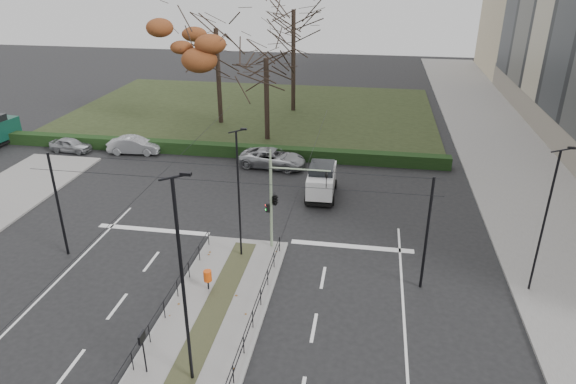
% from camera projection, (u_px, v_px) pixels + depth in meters
% --- Properties ---
extents(ground, '(140.00, 140.00, 0.00)m').
position_uv_depth(ground, '(225.00, 291.00, 25.42)').
color(ground, black).
rests_on(ground, ground).
extents(median_island, '(4.40, 15.00, 0.14)m').
position_uv_depth(median_island, '(209.00, 322.00, 23.15)').
color(median_island, slate).
rests_on(median_island, ground).
extents(sidewalk_east, '(8.00, 90.00, 0.14)m').
position_uv_depth(sidewalk_east, '(508.00, 157.00, 42.43)').
color(sidewalk_east, slate).
rests_on(sidewalk_east, ground).
extents(park, '(38.00, 26.00, 0.10)m').
position_uv_depth(park, '(253.00, 111.00, 55.00)').
color(park, black).
rests_on(park, ground).
extents(hedge, '(38.00, 1.00, 1.00)m').
position_uv_depth(hedge, '(216.00, 149.00, 42.79)').
color(hedge, black).
rests_on(hedge, ground).
extents(median_railing, '(4.14, 13.24, 0.92)m').
position_uv_depth(median_railing, '(207.00, 307.00, 22.68)').
color(median_railing, black).
rests_on(median_railing, median_island).
extents(catenary, '(20.00, 34.00, 6.00)m').
position_uv_depth(catenary, '(230.00, 215.00, 25.45)').
color(catenary, black).
rests_on(catenary, ground).
extents(traffic_light, '(3.52, 2.00, 5.18)m').
position_uv_depth(traffic_light, '(276.00, 198.00, 27.87)').
color(traffic_light, gray).
rests_on(traffic_light, median_island).
extents(litter_bin, '(0.40, 0.40, 1.03)m').
position_uv_depth(litter_bin, '(208.00, 276.00, 25.08)').
color(litter_bin, black).
rests_on(litter_bin, median_island).
extents(info_panel, '(0.11, 0.50, 1.91)m').
position_uv_depth(info_panel, '(142.00, 342.00, 19.67)').
color(info_panel, black).
rests_on(info_panel, median_island).
extents(streetlamp_median_near, '(0.73, 0.15, 8.70)m').
position_uv_depth(streetlamp_median_near, '(183.00, 283.00, 18.16)').
color(streetlamp_median_near, black).
rests_on(streetlamp_median_near, median_island).
extents(streetlamp_median_far, '(0.61, 0.12, 7.28)m').
position_uv_depth(streetlamp_median_far, '(239.00, 194.00, 26.78)').
color(streetlamp_median_far, black).
rests_on(streetlamp_median_far, median_island).
extents(streetlamp_sidewalk, '(0.62, 0.13, 7.45)m').
position_uv_depth(streetlamp_sidewalk, '(545.00, 221.00, 23.81)').
color(streetlamp_sidewalk, black).
rests_on(streetlamp_sidewalk, sidewalk_east).
extents(parked_car_first, '(3.66, 1.71, 1.21)m').
position_uv_depth(parked_car_first, '(71.00, 145.00, 43.46)').
color(parked_car_first, '#929499').
rests_on(parked_car_first, ground).
extents(parked_car_second, '(4.48, 1.92, 1.43)m').
position_uv_depth(parked_car_second, '(135.00, 145.00, 43.06)').
color(parked_car_second, '#929499').
rests_on(parked_car_second, ground).
extents(parked_car_fourth, '(5.43, 2.95, 1.44)m').
position_uv_depth(parked_car_fourth, '(273.00, 158.00, 40.27)').
color(parked_car_fourth, '#929499').
rests_on(parked_car_fourth, ground).
extents(white_van, '(2.04, 4.28, 2.31)m').
position_uv_depth(white_van, '(322.00, 180.00, 35.13)').
color(white_van, silver).
rests_on(white_van, ground).
extents(rust_tree, '(9.72, 9.72, 11.84)m').
position_uv_depth(rust_tree, '(216.00, 28.00, 47.51)').
color(rust_tree, black).
rests_on(rust_tree, park).
extents(bare_tree_center, '(7.79, 7.79, 13.66)m').
position_uv_depth(bare_tree_center, '(294.00, 17.00, 51.37)').
color(bare_tree_center, black).
rests_on(bare_tree_center, park).
extents(bare_tree_near, '(6.85, 6.85, 9.57)m').
position_uv_depth(bare_tree_near, '(266.00, 64.00, 43.79)').
color(bare_tree_near, black).
rests_on(bare_tree_near, park).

